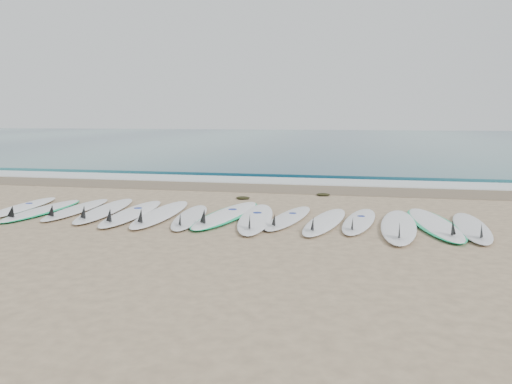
# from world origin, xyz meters

# --- Properties ---
(ground) EXTENTS (120.00, 120.00, 0.00)m
(ground) POSITION_xyz_m (0.00, 0.00, 0.00)
(ground) COLOR tan
(ocean) EXTENTS (120.00, 55.00, 0.03)m
(ocean) POSITION_xyz_m (0.00, 32.50, 0.01)
(ocean) COLOR #235B69
(ocean) RESTS_ON ground
(wet_sand_band) EXTENTS (120.00, 1.80, 0.01)m
(wet_sand_band) POSITION_xyz_m (0.00, 4.10, 0.01)
(wet_sand_band) COLOR brown
(wet_sand_band) RESTS_ON ground
(foam_band) EXTENTS (120.00, 1.40, 0.04)m
(foam_band) POSITION_xyz_m (0.00, 5.50, 0.02)
(foam_band) COLOR silver
(foam_band) RESTS_ON ground
(wave_crest) EXTENTS (120.00, 1.00, 0.10)m
(wave_crest) POSITION_xyz_m (0.00, 7.00, 0.05)
(wave_crest) COLOR #235B69
(wave_crest) RESTS_ON ground
(surfboard_0) EXTENTS (0.76, 2.56, 0.32)m
(surfboard_0) POSITION_xyz_m (-4.33, -0.01, 0.06)
(surfboard_0) COLOR white
(surfboard_0) RESTS_ON ground
(surfboard_1) EXTENTS (0.61, 2.49, 0.32)m
(surfboard_1) POSITION_xyz_m (-3.74, -0.17, 0.05)
(surfboard_1) COLOR white
(surfboard_1) RESTS_ON ground
(surfboard_2) EXTENTS (0.61, 2.50, 0.32)m
(surfboard_2) POSITION_xyz_m (-3.11, 0.03, 0.05)
(surfboard_2) COLOR white
(surfboard_2) RESTS_ON ground
(surfboard_3) EXTENTS (0.88, 2.79, 0.35)m
(surfboard_3) POSITION_xyz_m (-2.48, 0.02, 0.06)
(surfboard_3) COLOR white
(surfboard_3) RESTS_ON ground
(surfboard_4) EXTENTS (0.72, 2.80, 0.35)m
(surfboard_4) POSITION_xyz_m (-1.83, -0.14, 0.06)
(surfboard_4) COLOR white
(surfboard_4) RESTS_ON ground
(surfboard_5) EXTENTS (0.72, 2.86, 0.36)m
(surfboard_5) POSITION_xyz_m (-1.25, -0.09, 0.06)
(surfboard_5) COLOR white
(surfboard_5) RESTS_ON ground
(surfboard_6) EXTENTS (0.84, 2.46, 0.31)m
(surfboard_6) POSITION_xyz_m (-0.61, -0.23, 0.05)
(surfboard_6) COLOR silver
(surfboard_6) RESTS_ON ground
(surfboard_7) EXTENTS (1.07, 2.97, 0.37)m
(surfboard_7) POSITION_xyz_m (0.00, 0.12, 0.05)
(surfboard_7) COLOR white
(surfboard_7) RESTS_ON ground
(surfboard_8) EXTENTS (0.88, 2.88, 0.36)m
(surfboard_8) POSITION_xyz_m (0.63, -0.14, 0.06)
(surfboard_8) COLOR white
(surfboard_8) RESTS_ON ground
(surfboard_9) EXTENTS (0.86, 2.47, 0.31)m
(surfboard_9) POSITION_xyz_m (1.20, 0.07, 0.05)
(surfboard_9) COLOR white
(surfboard_9) RESTS_ON ground
(surfboard_10) EXTENTS (0.91, 2.59, 0.33)m
(surfboard_10) POSITION_xyz_m (1.88, -0.14, 0.06)
(surfboard_10) COLOR white
(surfboard_10) RESTS_ON ground
(surfboard_11) EXTENTS (0.81, 2.46, 0.31)m
(surfboard_11) POSITION_xyz_m (2.48, 0.04, 0.05)
(surfboard_11) COLOR white
(surfboard_11) RESTS_ON ground
(surfboard_12) EXTENTS (0.78, 2.89, 0.37)m
(surfboard_12) POSITION_xyz_m (3.14, -0.28, 0.06)
(surfboard_12) COLOR white
(surfboard_12) RESTS_ON ground
(surfboard_13) EXTENTS (1.04, 2.91, 0.36)m
(surfboard_13) POSITION_xyz_m (3.77, 0.07, 0.05)
(surfboard_13) COLOR white
(surfboard_13) RESTS_ON ground
(surfboard_14) EXTENTS (0.67, 2.57, 0.33)m
(surfboard_14) POSITION_xyz_m (4.35, -0.10, 0.06)
(surfboard_14) COLOR silver
(surfboard_14) RESTS_ON ground
(seaweed_near) EXTENTS (0.33, 0.25, 0.06)m
(seaweed_near) POSITION_xyz_m (-0.16, 2.23, 0.03)
(seaweed_near) COLOR black
(seaweed_near) RESTS_ON ground
(seaweed_far) EXTENTS (0.33, 0.26, 0.06)m
(seaweed_far) POSITION_xyz_m (1.62, 3.10, 0.03)
(seaweed_far) COLOR black
(seaweed_far) RESTS_ON ground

